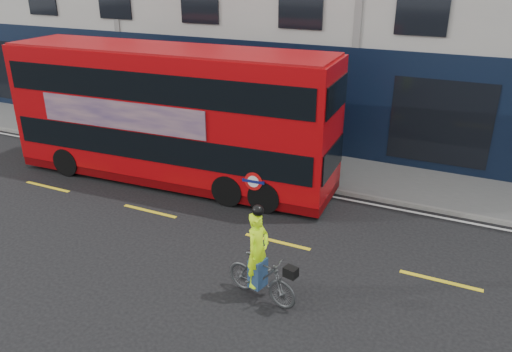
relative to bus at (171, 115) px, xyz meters
The scene contains 7 objects.
ground 6.40m from the bus, 39.20° to the right, with size 120.00×120.00×0.00m, color black.
pavement 5.79m from the bus, 30.08° to the left, with size 60.00×3.00×0.12m, color slate.
kerb 5.26m from the bus, 14.44° to the left, with size 60.00×0.12×0.13m, color gray.
road_edge_line 5.23m from the bus, 10.93° to the left, with size 58.00×0.10×0.01m, color silver.
lane_dashes 5.64m from the bus, 26.27° to the right, with size 58.00×0.12×0.01m, color gold, non-canonical shape.
bus is the anchor object (origin of this frame).
cyclist 7.12m from the bus, 41.25° to the right, with size 1.80×0.85×2.19m.
Camera 1 is at (4.27, -8.78, 6.59)m, focal length 35.00 mm.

